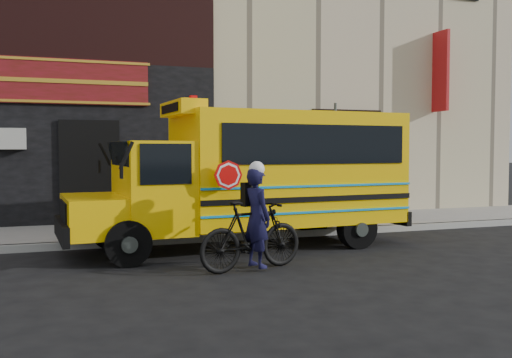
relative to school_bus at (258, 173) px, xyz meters
The scene contains 8 objects.
ground 2.22m from the school_bus, 86.58° to the right, with size 120.00×120.00×0.00m, color black.
curb 1.74m from the school_bus, 84.34° to the left, with size 40.00×0.20×0.15m, color #9D9E98.
sidewalk 2.87m from the school_bus, 87.76° to the left, with size 40.00×3.00×0.15m, color slate.
building 9.97m from the school_bus, 89.66° to the left, with size 20.00×10.70×12.00m.
school_bus is the anchor object (origin of this frame).
sign_pole 3.06m from the school_bus, 32.09° to the left, with size 0.10×0.27×3.13m.
bicycle 2.45m from the school_bus, 112.25° to the right, with size 0.55×1.94×1.16m, color black.
cyclist 2.34m from the school_bus, 110.22° to the right, with size 0.60×0.39×1.65m, color black.
Camera 1 is at (-3.99, -9.32, 2.00)m, focal length 40.00 mm.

